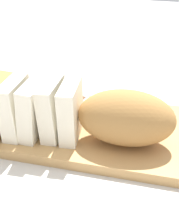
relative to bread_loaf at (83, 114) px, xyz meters
name	(u,v)px	position (x,y,z in m)	size (l,w,h in m)	color
ground_plane	(89,132)	(0.00, -0.05, -0.08)	(3.00, 3.00, 0.00)	beige
cutting_board	(89,128)	(0.00, -0.05, -0.06)	(0.44, 0.25, 0.02)	tan
bread_loaf	(83,114)	(0.00, 0.00, 0.00)	(0.37, 0.13, 0.11)	#A8753D
bread_knife	(85,103)	(0.03, -0.11, -0.04)	(0.25, 0.06, 0.03)	silver
crumb_near_knife	(101,133)	(-0.03, -0.02, -0.05)	(0.01, 0.01, 0.01)	tan
crumb_near_loaf	(60,117)	(0.07, -0.05, -0.05)	(0.01, 0.01, 0.01)	tan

